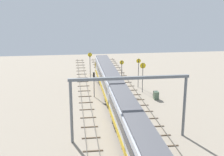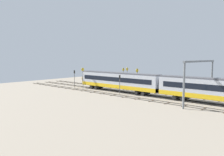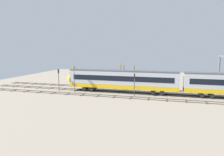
{
  "view_description": "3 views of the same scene",
  "coord_description": "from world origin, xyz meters",
  "px_view_note": "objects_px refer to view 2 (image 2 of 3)",
  "views": [
    {
      "loc": [
        -50.13,
        6.56,
        17.09
      ],
      "look_at": [
        6.91,
        -1.12,
        1.98
      ],
      "focal_mm": 47.42,
      "sensor_mm": 36.0,
      "label": 1
    },
    {
      "loc": [
        -31.81,
        42.75,
        8.76
      ],
      "look_at": [
        5.97,
        0.49,
        3.46
      ],
      "focal_mm": 35.44,
      "sensor_mm": 36.0,
      "label": 2
    },
    {
      "loc": [
        -5.38,
        43.84,
        9.46
      ],
      "look_at": [
        6.52,
        1.31,
        3.34
      ],
      "focal_mm": 33.12,
      "sensor_mm": 36.0,
      "label": 3
    }
  ],
  "objects_px": {
    "speed_sign_distant_end": "(127,75)",
    "signal_light_trackside_departure": "(120,82)",
    "overhead_gantry": "(200,72)",
    "speed_sign_far_trackside": "(137,75)",
    "speed_sign_mid_trackside": "(123,76)",
    "relay_cabinet": "(154,88)",
    "speed_sign_near_foreground": "(83,75)",
    "train": "(158,85)",
    "signal_light_trackside_approach": "(74,76)"
  },
  "relations": [
    {
      "from": "speed_sign_mid_trackside",
      "to": "relay_cabinet",
      "type": "distance_m",
      "value": 8.67
    },
    {
      "from": "signal_light_trackside_departure",
      "to": "relay_cabinet",
      "type": "xyz_separation_m",
      "value": [
        -2.85,
        -10.83,
        -2.29
      ]
    },
    {
      "from": "speed_sign_near_foreground",
      "to": "signal_light_trackside_departure",
      "type": "distance_m",
      "value": 13.41
    },
    {
      "from": "train",
      "to": "speed_sign_distant_end",
      "type": "relative_size",
      "value": 8.53
    },
    {
      "from": "speed_sign_near_foreground",
      "to": "speed_sign_mid_trackside",
      "type": "relative_size",
      "value": 0.99
    },
    {
      "from": "speed_sign_far_trackside",
      "to": "relay_cabinet",
      "type": "xyz_separation_m",
      "value": [
        -4.48,
        -1.45,
        -3.14
      ]
    },
    {
      "from": "speed_sign_distant_end",
      "to": "signal_light_trackside_departure",
      "type": "distance_m",
      "value": 10.6
    },
    {
      "from": "overhead_gantry",
      "to": "speed_sign_far_trackside",
      "type": "distance_m",
      "value": 20.27
    },
    {
      "from": "speed_sign_near_foreground",
      "to": "train",
      "type": "bearing_deg",
      "value": -172.78
    },
    {
      "from": "signal_light_trackside_approach",
      "to": "signal_light_trackside_departure",
      "type": "xyz_separation_m",
      "value": [
        -17.35,
        0.34,
        -0.25
      ]
    },
    {
      "from": "speed_sign_near_foreground",
      "to": "speed_sign_far_trackside",
      "type": "relative_size",
      "value": 1.02
    },
    {
      "from": "speed_sign_near_foreground",
      "to": "speed_sign_distant_end",
      "type": "relative_size",
      "value": 1.0
    },
    {
      "from": "speed_sign_distant_end",
      "to": "train",
      "type": "bearing_deg",
      "value": 154.84
    },
    {
      "from": "speed_sign_far_trackside",
      "to": "relay_cabinet",
      "type": "relative_size",
      "value": 3.99
    },
    {
      "from": "speed_sign_mid_trackside",
      "to": "signal_light_trackside_departure",
      "type": "xyz_separation_m",
      "value": [
        -3.42,
        5.64,
        -0.7
      ]
    },
    {
      "from": "train",
      "to": "speed_sign_distant_end",
      "type": "bearing_deg",
      "value": -25.16
    },
    {
      "from": "overhead_gantry",
      "to": "speed_sign_mid_trackside",
      "type": "relative_size",
      "value": 2.49
    },
    {
      "from": "overhead_gantry",
      "to": "relay_cabinet",
      "type": "height_order",
      "value": "overhead_gantry"
    },
    {
      "from": "overhead_gantry",
      "to": "signal_light_trackside_departure",
      "type": "bearing_deg",
      "value": 10.02
    },
    {
      "from": "speed_sign_near_foreground",
      "to": "relay_cabinet",
      "type": "distance_m",
      "value": 19.69
    },
    {
      "from": "speed_sign_far_trackside",
      "to": "speed_sign_near_foreground",
      "type": "bearing_deg",
      "value": 38.2
    },
    {
      "from": "speed_sign_mid_trackside",
      "to": "relay_cabinet",
      "type": "height_order",
      "value": "speed_sign_mid_trackside"
    },
    {
      "from": "speed_sign_mid_trackside",
      "to": "signal_light_trackside_departure",
      "type": "bearing_deg",
      "value": 121.21
    },
    {
      "from": "train",
      "to": "speed_sign_near_foreground",
      "type": "bearing_deg",
      "value": 7.22
    },
    {
      "from": "train",
      "to": "signal_light_trackside_approach",
      "type": "relative_size",
      "value": 9.99
    },
    {
      "from": "speed_sign_distant_end",
      "to": "relay_cabinet",
      "type": "height_order",
      "value": "speed_sign_distant_end"
    },
    {
      "from": "overhead_gantry",
      "to": "signal_light_trackside_approach",
      "type": "relative_size",
      "value": 2.95
    },
    {
      "from": "speed_sign_far_trackside",
      "to": "signal_light_trackside_approach",
      "type": "relative_size",
      "value": 1.14
    },
    {
      "from": "speed_sign_mid_trackside",
      "to": "signal_light_trackside_departure",
      "type": "height_order",
      "value": "speed_sign_mid_trackside"
    },
    {
      "from": "speed_sign_mid_trackside",
      "to": "speed_sign_far_trackside",
      "type": "bearing_deg",
      "value": -115.61
    },
    {
      "from": "speed_sign_near_foreground",
      "to": "speed_sign_distant_end",
      "type": "distance_m",
      "value": 12.43
    },
    {
      "from": "train",
      "to": "relay_cabinet",
      "type": "bearing_deg",
      "value": -54.0
    },
    {
      "from": "overhead_gantry",
      "to": "signal_light_trackside_departure",
      "type": "relative_size",
      "value": 3.23
    },
    {
      "from": "speed_sign_distant_end",
      "to": "signal_light_trackside_departure",
      "type": "bearing_deg",
      "value": 118.26
    },
    {
      "from": "speed_sign_far_trackside",
      "to": "speed_sign_distant_end",
      "type": "relative_size",
      "value": 0.98
    },
    {
      "from": "speed_sign_mid_trackside",
      "to": "relay_cabinet",
      "type": "xyz_separation_m",
      "value": [
        -6.27,
        -5.19,
        -2.99
      ]
    },
    {
      "from": "overhead_gantry",
      "to": "relay_cabinet",
      "type": "distance_m",
      "value": 17.4
    },
    {
      "from": "overhead_gantry",
      "to": "signal_light_trackside_departure",
      "type": "height_order",
      "value": "overhead_gantry"
    },
    {
      "from": "speed_sign_far_trackside",
      "to": "signal_light_trackside_approach",
      "type": "height_order",
      "value": "speed_sign_far_trackside"
    },
    {
      "from": "speed_sign_mid_trackside",
      "to": "signal_light_trackside_departure",
      "type": "relative_size",
      "value": 1.29
    },
    {
      "from": "relay_cabinet",
      "to": "speed_sign_distant_end",
      "type": "bearing_deg",
      "value": 10.95
    },
    {
      "from": "speed_sign_far_trackside",
      "to": "speed_sign_distant_end",
      "type": "bearing_deg",
      "value": 1.27
    },
    {
      "from": "speed_sign_near_foreground",
      "to": "signal_light_trackside_departure",
      "type": "height_order",
      "value": "speed_sign_near_foreground"
    },
    {
      "from": "signal_light_trackside_departure",
      "to": "relay_cabinet",
      "type": "relative_size",
      "value": 3.2
    },
    {
      "from": "speed_sign_mid_trackside",
      "to": "relay_cabinet",
      "type": "relative_size",
      "value": 4.14
    },
    {
      "from": "signal_light_trackside_departure",
      "to": "speed_sign_near_foreground",
      "type": "bearing_deg",
      "value": -0.58
    },
    {
      "from": "overhead_gantry",
      "to": "speed_sign_mid_trackside",
      "type": "height_order",
      "value": "overhead_gantry"
    },
    {
      "from": "train",
      "to": "speed_sign_mid_trackside",
      "type": "xyz_separation_m",
      "value": [
        12.02,
        -2.72,
        1.06
      ]
    },
    {
      "from": "speed_sign_near_foreground",
      "to": "speed_sign_mid_trackside",
      "type": "distance_m",
      "value": 11.39
    },
    {
      "from": "speed_sign_mid_trackside",
      "to": "speed_sign_distant_end",
      "type": "distance_m",
      "value": 4.0
    }
  ]
}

